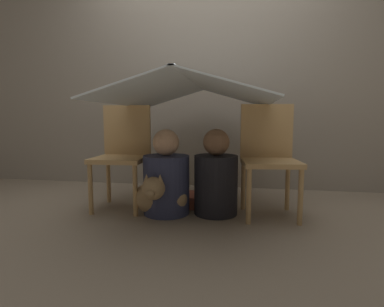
% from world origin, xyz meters
% --- Properties ---
extents(ground_plane, '(8.80, 8.80, 0.00)m').
position_xyz_m(ground_plane, '(0.00, 0.00, 0.00)').
color(ground_plane, gray).
extents(wall_back, '(7.00, 0.05, 2.50)m').
position_xyz_m(wall_back, '(0.00, 1.20, 1.25)').
color(wall_back, gray).
rests_on(wall_back, ground_plane).
extents(chair_left, '(0.43, 0.43, 0.86)m').
position_xyz_m(chair_left, '(-0.60, 0.30, 0.47)').
color(chair_left, tan).
rests_on(chair_left, ground_plane).
extents(chair_right, '(0.45, 0.45, 0.86)m').
position_xyz_m(chair_right, '(0.59, 0.30, 0.47)').
color(chair_right, tan).
rests_on(chair_right, ground_plane).
extents(sheet_canopy, '(1.20, 1.35, 0.18)m').
position_xyz_m(sheet_canopy, '(0.00, 0.22, 0.95)').
color(sheet_canopy, silver).
extents(person_front, '(0.36, 0.36, 0.66)m').
position_xyz_m(person_front, '(-0.19, 0.17, 0.27)').
color(person_front, '#2D3351').
rests_on(person_front, ground_plane).
extents(person_second, '(0.34, 0.34, 0.67)m').
position_xyz_m(person_second, '(0.19, 0.22, 0.28)').
color(person_second, black).
rests_on(person_second, ground_plane).
extents(dog, '(0.43, 0.39, 0.35)m').
position_xyz_m(dog, '(-0.23, 0.08, 0.16)').
color(dog, '#9E7F56').
rests_on(dog, ground_plane).
extents(floor_cushion, '(0.35, 0.28, 0.10)m').
position_xyz_m(floor_cushion, '(-0.04, 0.41, 0.05)').
color(floor_cushion, '#CC664C').
rests_on(floor_cushion, ground_plane).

